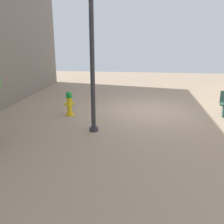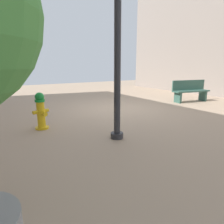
{
  "view_description": "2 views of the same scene",
  "coord_description": "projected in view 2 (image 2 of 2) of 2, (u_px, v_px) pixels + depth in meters",
  "views": [
    {
      "loc": [
        0.25,
        10.18,
        2.95
      ],
      "look_at": [
        1.22,
        2.09,
        0.52
      ],
      "focal_mm": 40.94,
      "sensor_mm": 36.0,
      "label": 1
    },
    {
      "loc": [
        4.08,
        5.97,
        1.57
      ],
      "look_at": [
        1.6,
        2.08,
        0.48
      ],
      "focal_mm": 31.45,
      "sensor_mm": 36.0,
      "label": 2
    }
  ],
  "objects": [
    {
      "name": "ground_plane",
      "position": [
        118.0,
        109.0,
        7.4
      ],
      "size": [
        23.4,
        23.4,
        0.0
      ],
      "primitive_type": "plane",
      "color": "tan"
    },
    {
      "name": "bench_near",
      "position": [
        190.0,
        90.0,
        8.77
      ],
      "size": [
        1.81,
        0.78,
        0.95
      ],
      "color": "#33594C",
      "rests_on": "ground_plane"
    },
    {
      "name": "street_lamp",
      "position": [
        118.0,
        10.0,
        3.79
      ],
      "size": [
        0.36,
        0.36,
        4.27
      ],
      "color": "#2D2D33",
      "rests_on": "ground_plane"
    },
    {
      "name": "fire_hydrant",
      "position": [
        41.0,
        111.0,
        4.93
      ],
      "size": [
        0.42,
        0.4,
        0.93
      ],
      "color": "gold",
      "rests_on": "ground_plane"
    }
  ]
}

